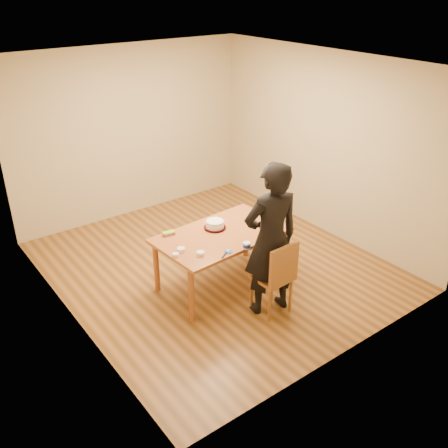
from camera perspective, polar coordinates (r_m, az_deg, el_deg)
room_shell at (r=6.57m, az=-2.88°, el=6.60°), size 4.00×4.50×2.70m
dining_table at (r=6.14m, az=-0.28°, el=-1.25°), size 1.66×1.06×0.04m
dining_chair at (r=5.85m, az=5.46°, el=-6.11°), size 0.39×0.39×0.04m
cake_plate at (r=6.25m, az=-1.04°, el=-0.41°), size 0.28×0.28×0.02m
cake at (r=6.23m, az=-1.05°, el=-0.02°), size 0.23×0.23×0.07m
frosting_dome at (r=6.21m, az=-1.05°, el=0.39°), size 0.23×0.23×0.03m
frosting_tub at (r=5.79m, az=2.61°, el=-2.47°), size 0.09×0.09×0.08m
frosting_lid at (r=5.73m, az=0.46°, el=-3.19°), size 0.09×0.09×0.01m
frosting_dollop at (r=5.72m, az=0.46°, el=-3.08°), size 0.04×0.04×0.02m
ramekin_green at (r=5.67m, az=-2.71°, el=-3.38°), size 0.09×0.09×0.04m
ramekin_yellow at (r=5.76m, az=-4.94°, el=-2.93°), size 0.09×0.09×0.04m
ramekin_multi at (r=5.67m, az=-5.56°, el=-3.53°), size 0.07×0.07×0.04m
candy_box_pink at (r=6.13m, az=-6.27°, el=-1.16°), size 0.14×0.08×0.02m
candy_box_green at (r=6.12m, az=-6.34°, el=-0.98°), size 0.16×0.10×0.02m
spatula at (r=5.68m, az=0.12°, el=-3.49°), size 0.16×0.11×0.01m
person at (r=5.64m, az=5.37°, el=-1.82°), size 0.76×0.58×1.86m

